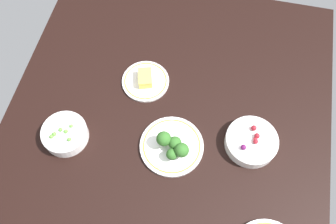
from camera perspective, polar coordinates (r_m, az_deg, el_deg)
The scene contains 5 objects.
dining_table at distance 128.27cm, azimuth -0.00°, elevation -0.79°, with size 122.15×112.01×4.00cm, color black.
plate_broccoli at distance 119.31cm, azimuth 0.64°, elevation -5.36°, with size 21.29×21.29×8.36cm.
bowl_peas at distance 125.33cm, azimuth -15.93°, elevation -3.33°, with size 15.22×15.22×6.04cm.
bowl_berries at distance 123.00cm, azimuth 12.99°, elevation -4.55°, with size 17.43×17.43×5.76cm.
plate_cheese at distance 132.13cm, azimuth -3.57°, elevation 4.98°, with size 17.13×17.13×4.48cm.
Camera 1 is at (54.17, 11.80, 117.67)cm, focal length 38.69 mm.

